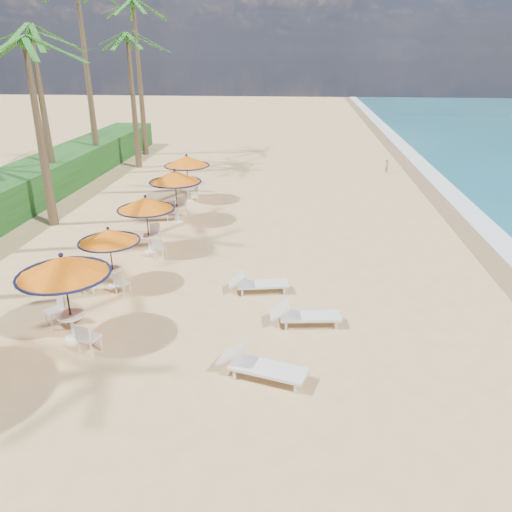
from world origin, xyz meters
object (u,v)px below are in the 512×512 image
Objects in this scene: lounger_mid at (303,315)px; station_0 at (64,274)px; station_2 at (147,209)px; station_1 at (108,242)px; station_4 at (187,165)px; lounger_far at (257,283)px; lounger_near at (259,365)px; station_3 at (175,181)px.

station_0 is at bearing -175.17° from lounger_mid.
station_1 is at bearing -96.25° from station_2.
station_2 is (0.29, 6.58, -0.19)m from station_0.
station_2 is (0.36, 3.24, 0.16)m from station_1.
station_4 is at bearing 88.37° from station_1.
station_0 is 1.22× the size of lounger_mid.
station_1 is at bearing 169.83° from lounger_far.
station_1 is at bearing -91.63° from station_4.
lounger_near is at bearing -40.91° from station_1.
station_2 is 1.11× the size of lounger_mid.
station_0 is 1.04× the size of station_4.
station_3 is at bearing 128.21° from lounger_near.
station_1 is 0.93× the size of lounger_near.
station_0 is 3.36m from station_1.
lounger_mid is at bearing -63.12° from lounger_far.
lounger_far is at bearing -35.39° from station_2.
station_1 is 1.01× the size of lounger_mid.
station_3 reaches higher than lounger_near.
lounger_far is (-1.54, 2.04, -0.01)m from lounger_mid.
lounger_far is (4.55, -3.23, -1.46)m from station_2.
lounger_near is at bearing -57.53° from station_2.
station_1 is at bearing 91.17° from station_0.
station_2 is 3.91m from station_3.
station_0 is 1.10× the size of station_2.
lounger_near is (4.87, -11.82, -1.55)m from station_3.
station_3 reaches higher than station_1.
station_3 is at bearing 87.60° from station_2.
lounger_far is at bearing 34.67° from station_0.
station_1 is 6.88m from lounger_mid.
lounger_mid is at bearing 11.62° from station_0.
station_2 is 5.77m from lounger_far.
lounger_near reaches higher than lounger_far.
lounger_far is at bearing 111.72° from lounger_near.
station_1 is 7.25m from lounger_near.
station_1 is 5.08m from lounger_far.
station_3 is 1.23× the size of lounger_far.
station_3 is (0.16, 3.91, 0.13)m from station_2.
station_3 is at bearing 87.54° from station_0.
station_4 is 16.27m from lounger_near.
station_0 is 5.72m from lounger_near.
station_4 is 14.22m from lounger_mid.
station_3 is 3.56m from station_4.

